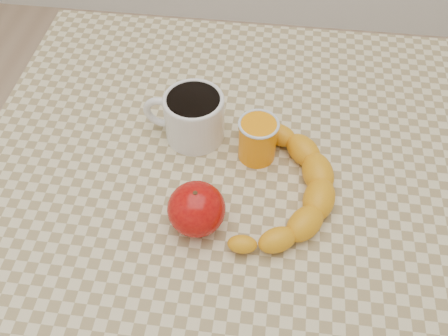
# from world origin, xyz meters

# --- Properties ---
(table) EXTENTS (0.80, 0.80, 0.75)m
(table) POSITION_xyz_m (0.00, 0.00, 0.66)
(table) COLOR beige
(table) RESTS_ON ground
(coffee_mug) EXTENTS (0.14, 0.10, 0.08)m
(coffee_mug) POSITION_xyz_m (-0.06, 0.08, 0.79)
(coffee_mug) COLOR white
(coffee_mug) RESTS_ON table
(orange_juice_glass) EXTENTS (0.06, 0.06, 0.07)m
(orange_juice_glass) POSITION_xyz_m (0.05, 0.05, 0.79)
(orange_juice_glass) COLOR orange
(orange_juice_glass) RESTS_ON table
(apple) EXTENTS (0.08, 0.08, 0.08)m
(apple) POSITION_xyz_m (-0.03, -0.09, 0.79)
(apple) COLOR #880407
(apple) RESTS_ON table
(banana) EXTENTS (0.28, 0.34, 0.05)m
(banana) POSITION_xyz_m (0.08, -0.02, 0.77)
(banana) COLOR orange
(banana) RESTS_ON table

